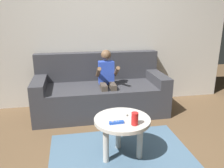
{
  "coord_description": "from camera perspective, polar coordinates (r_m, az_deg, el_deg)",
  "views": [
    {
      "loc": [
        -0.51,
        -1.72,
        1.44
      ],
      "look_at": [
        -0.02,
        0.9,
        0.61
      ],
      "focal_mm": 36.86,
      "sensor_mm": 36.0,
      "label": 1
    }
  ],
  "objects": [
    {
      "name": "wall_back",
      "position": [
        3.66,
        -2.7,
        14.25
      ],
      "size": [
        4.17,
        0.05,
        2.5
      ],
      "primitive_type": "cube",
      "color": "beige",
      "rests_on": "ground"
    },
    {
      "name": "couch",
      "position": [
        3.45,
        -2.93,
        -2.12
      ],
      "size": [
        1.9,
        0.8,
        0.86
      ],
      "color": "#38383D",
      "rests_on": "ground"
    },
    {
      "name": "person_seated_on_couch",
      "position": [
        3.22,
        -1.2,
        1.18
      ],
      "size": [
        0.3,
        0.37,
        0.95
      ],
      "color": "#4C4238",
      "rests_on": "ground"
    },
    {
      "name": "coffee_table",
      "position": [
        2.34,
        2.49,
        -10.22
      ],
      "size": [
        0.56,
        0.56,
        0.44
      ],
      "color": "beige",
      "rests_on": "ground"
    },
    {
      "name": "area_rug",
      "position": [
        2.52,
        2.42,
        -17.47
      ],
      "size": [
        1.49,
        1.14,
        0.01
      ],
      "primitive_type": "cube",
      "color": "slate",
      "rests_on": "ground"
    },
    {
      "name": "game_remote_white_near_edge",
      "position": [
        2.37,
        2.26,
        -7.37
      ],
      "size": [
        0.13,
        0.12,
        0.03
      ],
      "color": "white",
      "rests_on": "coffee_table"
    },
    {
      "name": "game_remote_blue_center",
      "position": [
        2.19,
        1.11,
        -9.52
      ],
      "size": [
        0.14,
        0.04,
        0.03
      ],
      "color": "blue",
      "rests_on": "coffee_table"
    },
    {
      "name": "soda_can",
      "position": [
        2.16,
        5.67,
        -8.58
      ],
      "size": [
        0.07,
        0.07,
        0.12
      ],
      "primitive_type": "cylinder",
      "color": "red",
      "rests_on": "coffee_table"
    }
  ]
}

